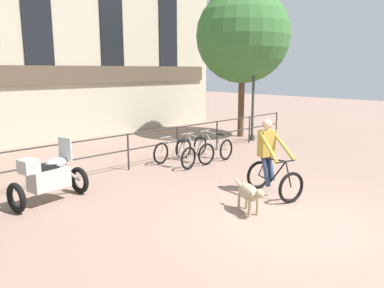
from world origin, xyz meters
name	(u,v)px	position (x,y,z in m)	size (l,w,h in m)	color
ground_plane	(290,222)	(0.00, 0.00, 0.00)	(60.00, 60.00, 0.00)	#8E7060
canal_railing	(128,145)	(0.00, 5.20, 0.71)	(15.05, 0.05, 1.05)	#2D2B28
building_facade	(32,5)	(0.00, 10.99, 5.11)	(18.00, 0.72, 10.27)	#BCB299
cyclist_with_bike	(271,161)	(1.10, 1.20, 0.76)	(0.98, 1.31, 1.70)	black
dog	(250,193)	(-0.20, 0.81, 0.42)	(0.48, 0.96, 0.60)	tan
parked_motorcycle	(48,177)	(-2.75, 4.17, 0.56)	(1.69, 0.87, 1.35)	black
parked_bicycle_near_lamp	(174,155)	(1.16, 4.54, 0.36)	(0.81, 1.19, 0.86)	black
parked_bicycle_mid_left	(195,151)	(1.99, 4.54, 0.36)	(0.71, 1.14, 0.86)	black
parked_bicycle_mid_right	(213,147)	(2.83, 4.54, 0.36)	(0.77, 1.17, 0.86)	black
street_lamp	(253,87)	(6.15, 5.46, 2.11)	(0.28, 0.28, 3.74)	#2D382D
tree_canalside_right	(243,36)	(6.58, 6.37, 4.13)	(3.81, 3.81, 6.05)	brown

